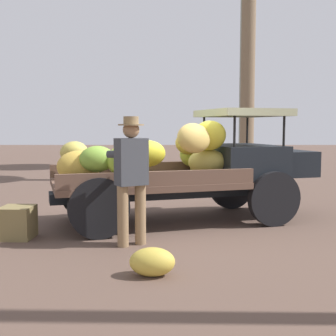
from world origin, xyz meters
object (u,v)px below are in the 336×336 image
(loose_banana_bunch, at_px, (153,262))
(truck, at_px, (196,165))
(wooden_crate, at_px, (18,222))
(farmer, at_px, (132,173))

(loose_banana_bunch, bearing_deg, truck, 77.77)
(wooden_crate, bearing_deg, loose_banana_bunch, -39.16)
(truck, distance_m, wooden_crate, 2.97)
(truck, height_order, loose_banana_bunch, truck)
(truck, relative_size, wooden_crate, 10.05)
(farmer, relative_size, wooden_crate, 3.72)
(truck, xyz_separation_m, loose_banana_bunch, (-0.62, -2.85, -0.80))
(truck, relative_size, farmer, 2.70)
(wooden_crate, relative_size, loose_banana_bunch, 0.95)
(truck, xyz_separation_m, farmer, (-0.94, -1.61, 0.03))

